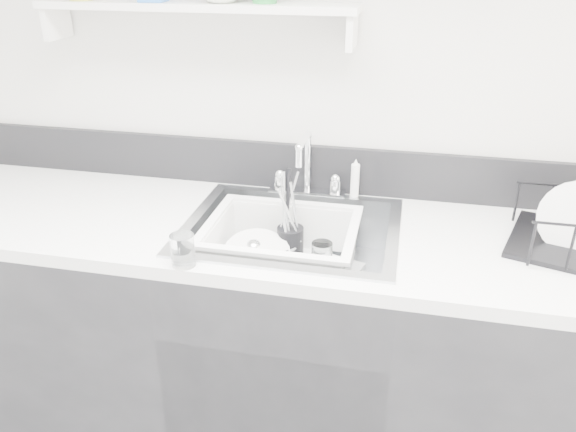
# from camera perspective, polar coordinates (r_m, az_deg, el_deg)

# --- Properties ---
(counter_run) EXTENTS (3.20, 0.62, 0.92)m
(counter_run) POSITION_cam_1_polar(r_m,az_deg,el_deg) (1.94, 0.32, -13.34)
(counter_run) COLOR black
(counter_run) RESTS_ON ground
(backsplash) EXTENTS (3.20, 0.02, 0.16)m
(backsplash) POSITION_cam_1_polar(r_m,az_deg,el_deg) (1.93, 2.23, 4.92)
(backsplash) COLOR black
(backsplash) RESTS_ON counter_run
(sink) EXTENTS (0.64, 0.52, 0.20)m
(sink) POSITION_cam_1_polar(r_m,az_deg,el_deg) (1.73, 0.35, -3.78)
(sink) COLOR silver
(sink) RESTS_ON counter_run
(faucet) EXTENTS (0.26, 0.18, 0.23)m
(faucet) POSITION_cam_1_polar(r_m,az_deg,el_deg) (1.88, 1.93, 3.81)
(faucet) COLOR silver
(faucet) RESTS_ON counter_run
(side_sprayer) EXTENTS (0.03, 0.03, 0.14)m
(side_sprayer) POSITION_cam_1_polar(r_m,az_deg,el_deg) (1.87, 6.82, 3.77)
(side_sprayer) COLOR white
(side_sprayer) RESTS_ON counter_run
(wall_shelf) EXTENTS (1.00, 0.16, 0.12)m
(wall_shelf) POSITION_cam_1_polar(r_m,az_deg,el_deg) (1.84, -9.40, 20.05)
(wall_shelf) COLOR silver
(wall_shelf) RESTS_ON room_shell
(wash_tub) EXTENTS (0.55, 0.49, 0.18)m
(wash_tub) POSITION_cam_1_polar(r_m,az_deg,el_deg) (1.73, -0.67, -3.42)
(wash_tub) COLOR white
(wash_tub) RESTS_ON sink
(plate_stack) EXTENTS (0.26, 0.25, 0.10)m
(plate_stack) POSITION_cam_1_polar(r_m,az_deg,el_deg) (1.75, -2.92, -4.86)
(plate_stack) COLOR white
(plate_stack) RESTS_ON wash_tub
(utensil_cup) EXTENTS (0.09, 0.09, 0.29)m
(utensil_cup) POSITION_cam_1_polar(r_m,az_deg,el_deg) (1.81, 0.22, -2.49)
(utensil_cup) COLOR black
(utensil_cup) RESTS_ON wash_tub
(ladle) EXTENTS (0.27, 0.16, 0.07)m
(ladle) POSITION_cam_1_polar(r_m,az_deg,el_deg) (1.75, -1.72, -4.39)
(ladle) COLOR silver
(ladle) RESTS_ON wash_tub
(tumbler_in_tub) EXTENTS (0.08, 0.08, 0.09)m
(tumbler_in_tub) POSITION_cam_1_polar(r_m,az_deg,el_deg) (1.75, 3.45, -4.13)
(tumbler_in_tub) COLOR white
(tumbler_in_tub) RESTS_ON wash_tub
(tumbler_counter) EXTENTS (0.08, 0.08, 0.09)m
(tumbler_counter) POSITION_cam_1_polar(r_m,az_deg,el_deg) (1.50, -10.63, -3.44)
(tumbler_counter) COLOR white
(tumbler_counter) RESTS_ON counter_run
(bowl_small) EXTENTS (0.11, 0.11, 0.03)m
(bowl_small) POSITION_cam_1_polar(r_m,az_deg,el_deg) (1.68, 1.71, -6.81)
(bowl_small) COLOR white
(bowl_small) RESTS_ON wash_tub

